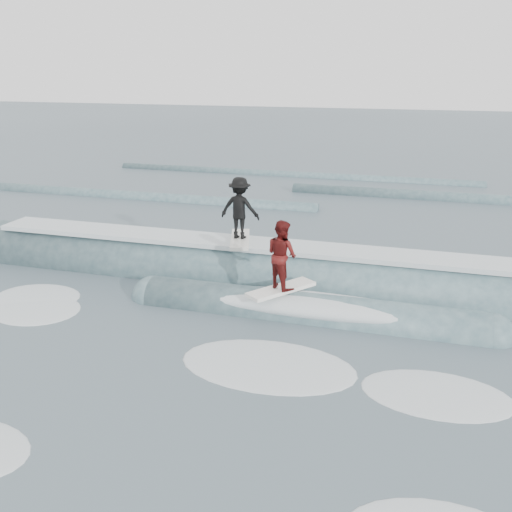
# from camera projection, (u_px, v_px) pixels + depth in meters

# --- Properties ---
(ground) EXTENTS (160.00, 160.00, 0.00)m
(ground) POSITION_uv_depth(u_px,v_px,m) (208.00, 352.00, 13.10)
(ground) COLOR #374751
(ground) RESTS_ON ground
(breaking_wave) EXTENTS (21.39, 3.90, 2.24)m
(breaking_wave) POSITION_uv_depth(u_px,v_px,m) (272.00, 284.00, 17.07)
(breaking_wave) COLOR #36515B
(breaking_wave) RESTS_ON ground
(surfer_black) EXTENTS (1.22, 2.07, 1.96)m
(surfer_black) POSITION_uv_depth(u_px,v_px,m) (240.00, 210.00, 17.06)
(surfer_black) COLOR silver
(surfer_black) RESTS_ON ground
(surfer_red) EXTENTS (1.63, 1.94, 1.93)m
(surfer_red) POSITION_uv_depth(u_px,v_px,m) (282.00, 258.00, 14.75)
(surfer_red) COLOR white
(surfer_red) RESTS_ON ground
(whitewater) EXTENTS (13.78, 8.17, 0.10)m
(whitewater) POSITION_uv_depth(u_px,v_px,m) (169.00, 374.00, 12.19)
(whitewater) COLOR silver
(whitewater) RESTS_ON ground
(far_swells) EXTENTS (41.96, 8.65, 0.80)m
(far_swells) POSITION_uv_depth(u_px,v_px,m) (321.00, 194.00, 29.31)
(far_swells) COLOR #36515B
(far_swells) RESTS_ON ground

